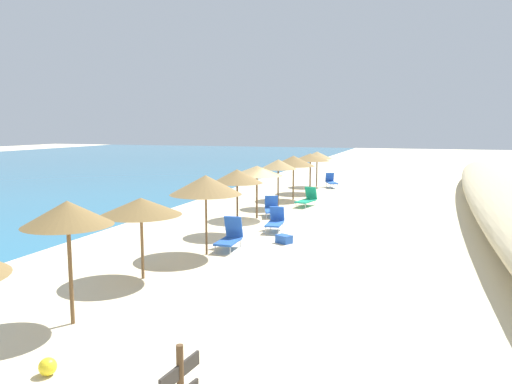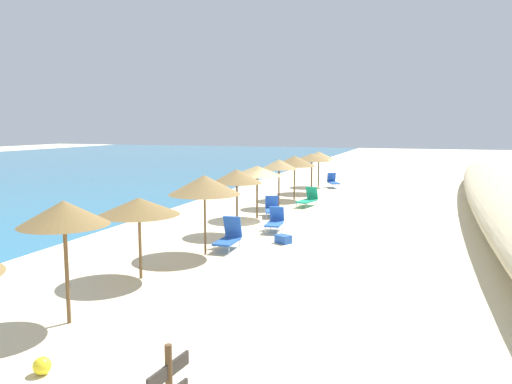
# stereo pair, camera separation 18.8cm
# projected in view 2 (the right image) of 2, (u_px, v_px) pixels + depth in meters

# --- Properties ---
(ground_plane) EXTENTS (160.00, 160.00, 0.00)m
(ground_plane) POSITION_uv_depth(u_px,v_px,m) (281.00, 225.00, 22.69)
(ground_plane) COLOR beige
(beach_umbrella_1) EXTENTS (2.00, 2.00, 2.84)m
(beach_umbrella_1) POSITION_uv_depth(u_px,v_px,m) (64.00, 213.00, 11.14)
(beach_umbrella_1) COLOR brown
(beach_umbrella_1) RESTS_ON ground_plane
(beach_umbrella_2) EXTENTS (2.37, 2.37, 2.41)m
(beach_umbrella_2) POSITION_uv_depth(u_px,v_px,m) (139.00, 206.00, 14.55)
(beach_umbrella_2) COLOR brown
(beach_umbrella_2) RESTS_ON ground_plane
(beach_umbrella_3) EXTENTS (2.50, 2.50, 2.79)m
(beach_umbrella_3) POSITION_uv_depth(u_px,v_px,m) (205.00, 185.00, 17.24)
(beach_umbrella_3) COLOR brown
(beach_umbrella_3) RESTS_ON ground_plane
(beach_umbrella_4) EXTENTS (2.13, 2.13, 2.69)m
(beach_umbrella_4) POSITION_uv_depth(u_px,v_px,m) (237.00, 176.00, 20.66)
(beach_umbrella_4) COLOR brown
(beach_umbrella_4) RESTS_ON ground_plane
(beach_umbrella_5) EXTENTS (2.52, 2.52, 2.56)m
(beach_umbrella_5) POSITION_uv_depth(u_px,v_px,m) (257.00, 171.00, 24.11)
(beach_umbrella_5) COLOR brown
(beach_umbrella_5) RESTS_ON ground_plane
(beach_umbrella_6) EXTENTS (2.02, 2.02, 2.65)m
(beach_umbrella_6) POSITION_uv_depth(u_px,v_px,m) (279.00, 164.00, 27.35)
(beach_umbrella_6) COLOR brown
(beach_umbrella_6) RESTS_ON ground_plane
(beach_umbrella_7) EXTENTS (2.58, 2.58, 2.68)m
(beach_umbrella_7) POSITION_uv_depth(u_px,v_px,m) (295.00, 161.00, 30.21)
(beach_umbrella_7) COLOR brown
(beach_umbrella_7) RESTS_ON ground_plane
(beach_umbrella_8) EXTENTS (2.53, 2.53, 2.63)m
(beach_umbrella_8) POSITION_uv_depth(u_px,v_px,m) (312.00, 157.00, 33.28)
(beach_umbrella_8) COLOR brown
(beach_umbrella_8) RESTS_ON ground_plane
(beach_umbrella_9) EXTENTS (2.25, 2.25, 2.59)m
(beach_umbrella_9) POSITION_uv_depth(u_px,v_px,m) (319.00, 155.00, 36.72)
(beach_umbrella_9) COLOR brown
(beach_umbrella_9) RESTS_ON ground_plane
(lounge_chair_0) EXTENTS (1.75, 0.98, 1.05)m
(lounge_chair_0) POSITION_uv_depth(u_px,v_px,m) (308.00, 199.00, 27.98)
(lounge_chair_0) COLOR #199972
(lounge_chair_0) RESTS_ON ground_plane
(lounge_chair_1) EXTENTS (1.64, 1.12, 0.97)m
(lounge_chair_1) POSITION_uv_depth(u_px,v_px,m) (272.00, 208.00, 24.90)
(lounge_chair_1) COLOR blue
(lounge_chair_1) RESTS_ON ground_plane
(lounge_chair_2) EXTENTS (1.44, 0.70, 1.17)m
(lounge_chair_2) POSITION_uv_depth(u_px,v_px,m) (229.00, 236.00, 18.25)
(lounge_chair_2) COLOR blue
(lounge_chair_2) RESTS_ON ground_plane
(lounge_chair_3) EXTENTS (1.63, 1.17, 1.05)m
(lounge_chair_3) POSITION_uv_depth(u_px,v_px,m) (333.00, 181.00, 36.38)
(lounge_chair_3) COLOR blue
(lounge_chair_3) RESTS_ON ground_plane
(lounge_chair_4) EXTENTS (1.42, 0.74, 1.02)m
(lounge_chair_4) POSITION_uv_depth(u_px,v_px,m) (275.00, 221.00, 21.36)
(lounge_chair_4) COLOR blue
(lounge_chair_4) RESTS_ON ground_plane
(beach_ball) EXTENTS (0.33, 0.33, 0.33)m
(beach_ball) POSITION_uv_depth(u_px,v_px,m) (42.00, 366.00, 9.08)
(beach_ball) COLOR yellow
(beach_ball) RESTS_ON ground_plane
(cooler_box) EXTENTS (0.63, 0.70, 0.31)m
(cooler_box) POSITION_uv_depth(u_px,v_px,m) (283.00, 239.00, 19.22)
(cooler_box) COLOR blue
(cooler_box) RESTS_ON ground_plane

